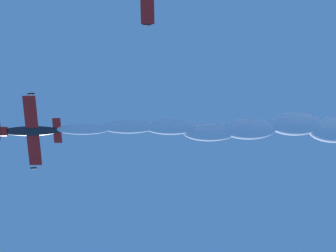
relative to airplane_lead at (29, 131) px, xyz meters
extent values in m
ellipsoid|color=#232328|center=(-0.08, 0.23, 0.00)|extent=(3.20, 6.46, 1.21)
cylinder|color=red|center=(0.87, -2.57, -0.04)|extent=(1.39, 1.19, 1.18)
cube|color=red|center=(-0.11, 0.42, -0.16)|extent=(8.08, 3.87, 1.54)
ellipsoid|color=#232328|center=(3.63, 1.68, 0.52)|extent=(0.53, 0.91, 0.28)
ellipsoid|color=#232328|center=(-3.85, -0.83, -0.84)|extent=(0.53, 0.91, 0.28)
cube|color=red|center=(-0.99, 2.90, 0.08)|extent=(3.02, 1.75, 0.60)
cube|color=#232328|center=(-1.08, 2.93, 0.56)|extent=(0.63, 1.10, 1.09)
ellipsoid|color=#1E232D|center=(-0.05, -0.07, 0.39)|extent=(1.20, 1.62, 0.75)
ellipsoid|color=#232328|center=(6.78, 16.08, -2.92)|extent=(0.53, 0.92, 0.29)
ellipsoid|color=white|center=(-1.75, 5.64, -0.03)|extent=(2.99, 5.90, 1.23)
ellipsoid|color=white|center=(-3.12, 10.34, -0.02)|extent=(3.25, 5.99, 1.51)
ellipsoid|color=white|center=(-4.63, 14.63, 0.01)|extent=(3.51, 6.08, 1.78)
ellipsoid|color=white|center=(-6.60, 18.33, 0.17)|extent=(3.77, 6.17, 2.05)
ellipsoid|color=white|center=(-7.66, 22.43, 0.10)|extent=(4.03, 6.25, 2.33)
ellipsoid|color=white|center=(-8.84, 27.31, 0.40)|extent=(4.29, 6.34, 2.60)
ellipsoid|color=white|center=(-10.93, 31.16, 0.46)|extent=(4.55, 6.43, 2.88)
camera|label=1|loc=(13.62, 20.66, -71.18)|focal=73.63mm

